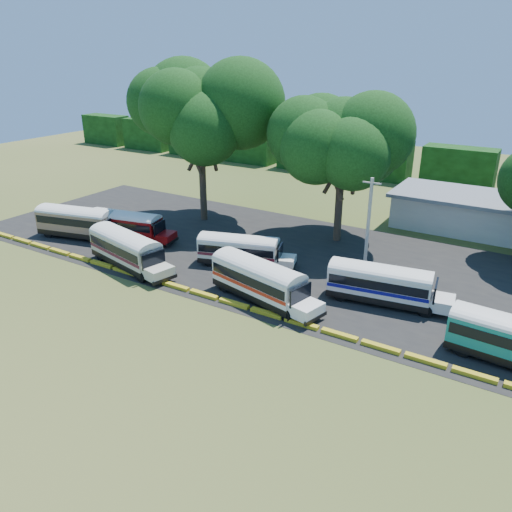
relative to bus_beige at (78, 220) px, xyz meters
The scene contains 14 objects.
ground 19.22m from the bus_beige, 15.65° to the right, with size 160.00×160.00×0.00m, color #2D4416.
asphalt_strip 20.67m from the bus_beige, 19.41° to the left, with size 64.00×24.00×0.02m, color black.
curb 18.96m from the bus_beige, 12.73° to the right, with size 53.70×0.45×0.30m.
terminal_building 44.08m from the bus_beige, 34.30° to the left, with size 19.00×9.00×4.00m.
treeline_backdrop 46.64m from the bus_beige, 66.74° to the left, with size 130.00×4.00×6.00m.
bus_beige is the anchor object (origin of this frame).
bus_red 5.51m from the bus_beige, 23.52° to the left, with size 9.83×4.16×3.14m.
bus_cream_west 10.64m from the bus_beige, 16.29° to the right, with size 10.61×4.75×3.39m.
bus_cream_east 19.23m from the bus_beige, ahead, with size 9.36×4.84×3.00m.
bus_white_red 24.28m from the bus_beige, ahead, with size 10.54×4.79×3.36m.
bus_white_blue 32.77m from the bus_beige, ahead, with size 10.01×3.79×3.21m.
tree_west 17.84m from the bus_beige, 57.75° to the left, with size 12.72×12.72×17.26m.
tree_center 29.11m from the bus_beige, 30.03° to the left, with size 10.61×10.61×14.72m.
utility_pole 30.52m from the bus_beige, 13.41° to the left, with size 1.60×0.30×8.87m.
Camera 1 is at (24.41, -28.05, 18.83)m, focal length 35.00 mm.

